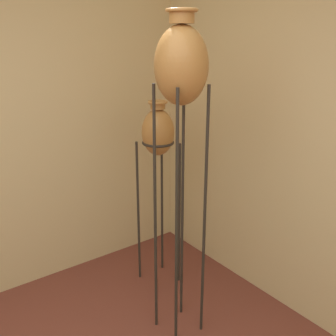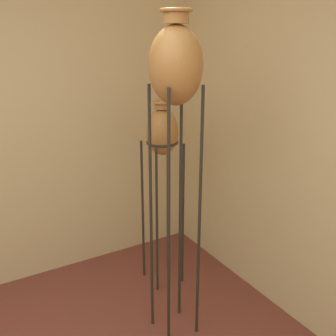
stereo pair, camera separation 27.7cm
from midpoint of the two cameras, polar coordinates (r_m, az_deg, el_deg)
vase_stand_tall at (r=2.33m, az=4.63°, el=13.49°), size 0.32×0.32×2.15m
vase_stand_medium at (r=3.02m, az=1.78°, el=4.36°), size 0.26×0.26×1.54m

